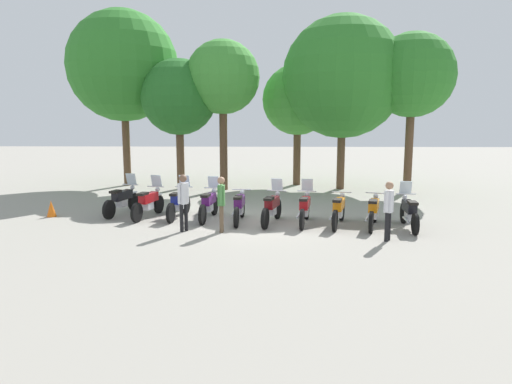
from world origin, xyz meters
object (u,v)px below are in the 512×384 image
Objects in this scene: motorcycle_5 at (272,207)px; traffic_cone at (51,209)px; motorcycle_8 at (373,211)px; tree_0 at (123,66)px; motorcycle_7 at (339,210)px; tree_1 at (179,98)px; motorcycle_1 at (149,202)px; tree_5 at (412,76)px; motorcycle_2 at (179,202)px; person_0 at (389,207)px; tree_3 at (298,100)px; motorcycle_6 at (305,208)px; tree_2 at (223,78)px; motorcycle_0 at (122,200)px; motorcycle_3 at (209,204)px; motorcycle_9 at (409,212)px; person_2 at (221,200)px; person_1 at (183,198)px; motorcycle_4 at (239,207)px; tree_4 at (343,77)px.

motorcycle_5 is 7.51m from traffic_cone.
tree_0 is (-10.21, 8.85, 5.26)m from motorcycle_8.
motorcycle_7 is 3.87× the size of traffic_cone.
tree_0 is at bearing 157.40° from tree_1.
motorcycle_1 is 12.71m from tree_5.
tree_0 reaches higher than tree_5.
motorcycle_7 is at bearing -93.09° from motorcycle_2.
tree_0 reaches higher than person_0.
tree_5 reaches higher than tree_3.
motorcycle_6 is 0.32× the size of tree_2.
motorcycle_8 is 0.35× the size of tree_1.
motorcycle_0 is 10.55m from tree_3.
motorcycle_3 is at bearing -72.06° from tree_1.
tree_2 reaches higher than motorcycle_1.
tree_1 is (-5.26, 7.29, 3.71)m from motorcycle_6.
motorcycle_3 is 2.14m from motorcycle_5.
motorcycle_6 is 0.99× the size of motorcycle_9.
motorcycle_0 is at bearing -154.57° from tree_5.
person_2 reaches higher than motorcycle_0.
motorcycle_8 is (7.23, -1.23, -0.01)m from motorcycle_1.
motorcycle_0 is 1.27× the size of person_1.
tree_1 is 8.18m from traffic_cone.
person_1 is at bearing -138.34° from tree_5.
tree_2 is 8.36m from tree_5.
motorcycle_7 is 9.28m from tree_5.
motorcycle_3 is 1.90m from person_2.
motorcycle_2 is 10.10m from tree_0.
person_0 reaches higher than motorcycle_5.
person_2 is (0.59, -1.75, 0.43)m from motorcycle_3.
motorcycle_4 is 10.74m from tree_5.
motorcycle_3 is at bearing -94.03° from motorcycle_2.
motorcycle_0 is 8.44m from motorcycle_8.
motorcycle_6 is 2.92m from person_0.
tree_4 reaches higher than motorcycle_8.
motorcycle_6 is 1.33× the size of person_2.
motorcycle_6 is 12.88m from tree_0.
motorcycle_1 is 0.32× the size of tree_2.
motorcycle_9 is 0.26× the size of tree_0.
motorcycle_2 reaches higher than motorcycle_8.
motorcycle_4 is 0.31× the size of tree_5.
tree_5 is (8.35, -0.39, 0.05)m from tree_2.
person_1 is 0.21× the size of tree_4.
motorcycle_2 is at bearing -172.26° from person_0.
person_1 is 5.30m from traffic_cone.
person_2 is 9.25m from tree_2.
motorcycle_2 is 1.02× the size of motorcycle_7.
tree_5 reaches higher than motorcycle_7.
motorcycle_9 is 1.35× the size of person_0.
traffic_cone is (-9.53, 1.10, -0.23)m from motorcycle_7.
motorcycle_1 is 2.08m from motorcycle_3.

